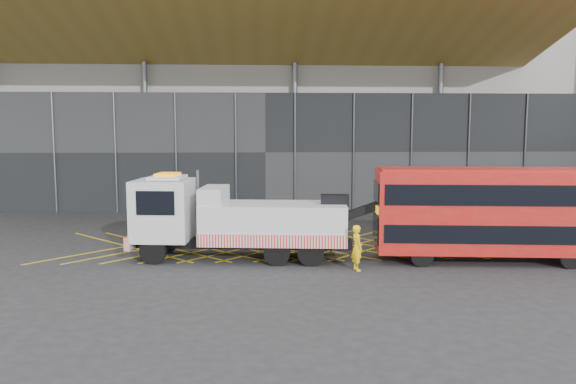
{
  "coord_description": "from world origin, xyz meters",
  "views": [
    {
      "loc": [
        1.46,
        -26.77,
        5.62
      ],
      "look_at": [
        3.0,
        1.5,
        2.4
      ],
      "focal_mm": 35.0,
      "sensor_mm": 36.0,
      "label": 1
    }
  ],
  "objects": [
    {
      "name": "worker",
      "position": [
        5.39,
        -5.11,
        0.91
      ],
      "size": [
        0.56,
        0.74,
        1.82
      ],
      "primitive_type": "imported",
      "rotation": [
        0.0,
        0.0,
        1.77
      ],
      "color": "yellow",
      "rests_on": "ground_plane"
    },
    {
      "name": "road_markings",
      "position": [
        1.6,
        0.0,
        0.01
      ],
      "size": [
        19.96,
        7.16,
        0.01
      ],
      "color": "gold",
      "rests_on": "ground_plane"
    },
    {
      "name": "recovery_truck",
      "position": [
        0.35,
        -2.88,
        1.74
      ],
      "size": [
        10.89,
        3.55,
        3.78
      ],
      "rotation": [
        0.0,
        0.0,
        -0.11
      ],
      "color": "black",
      "rests_on": "ground_plane"
    },
    {
      "name": "ground_plane",
      "position": [
        0.0,
        0.0,
        0.0
      ],
      "size": [
        120.0,
        120.0,
        0.0
      ],
      "primitive_type": "plane",
      "color": "#252527"
    },
    {
      "name": "construction_building",
      "position": [
        1.92,
        18.4,
        8.98
      ],
      "size": [
        55.0,
        23.97,
        18.0
      ],
      "color": "gray",
      "rests_on": "ground_plane"
    },
    {
      "name": "bus_towed",
      "position": [
        11.31,
        -4.04,
        2.21
      ],
      "size": [
        9.96,
        3.31,
        3.97
      ],
      "rotation": [
        0.0,
        0.0,
        -0.11
      ],
      "color": "#AD140F",
      "rests_on": "ground_plane"
    }
  ]
}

